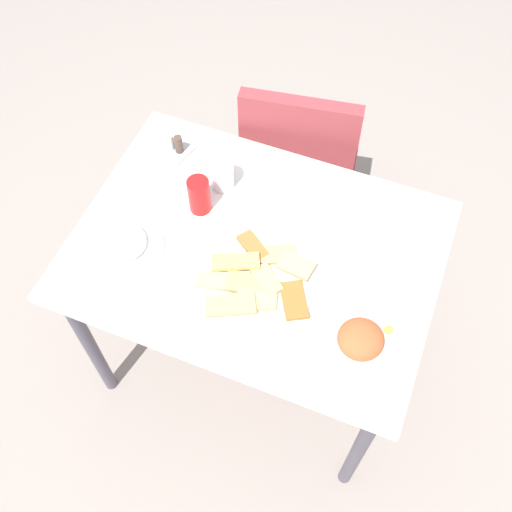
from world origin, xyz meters
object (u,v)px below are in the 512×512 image
(salad_plate_rice, at_px, (361,340))
(soda_can, at_px, (199,195))
(pide_platter, at_px, (257,280))
(dining_chair, at_px, (300,159))
(fork, at_px, (314,206))
(salad_plate_greens, at_px, (127,243))
(spoon, at_px, (318,197))
(drinking_glass, at_px, (222,175))
(paper_napkin, at_px, (316,202))
(condiment_caddy, at_px, (175,147))
(dining_table, at_px, (256,265))

(salad_plate_rice, xyz_separation_m, soda_can, (-0.58, 0.25, 0.04))
(pide_platter, relative_size, soda_can, 2.78)
(dining_chair, xyz_separation_m, fork, (0.16, -0.38, 0.26))
(salad_plate_greens, distance_m, spoon, 0.59)
(drinking_glass, bearing_deg, salad_plate_greens, -118.16)
(dining_chair, distance_m, paper_napkin, 0.48)
(drinking_glass, distance_m, fork, 0.29)
(soda_can, xyz_separation_m, fork, (0.32, 0.13, -0.06))
(salad_plate_greens, relative_size, drinking_glass, 2.16)
(dining_chair, relative_size, pide_platter, 2.64)
(salad_plate_rice, bearing_deg, condiment_caddy, 150.18)
(pide_platter, xyz_separation_m, spoon, (0.06, 0.34, -0.01))
(pide_platter, distance_m, paper_napkin, 0.33)
(pide_platter, distance_m, soda_can, 0.31)
(soda_can, xyz_separation_m, spoon, (0.32, 0.16, -0.06))
(drinking_glass, xyz_separation_m, spoon, (0.29, 0.06, -0.04))
(dining_table, height_order, dining_chair, dining_chair)
(dining_chair, height_order, fork, dining_chair)
(fork, distance_m, condiment_caddy, 0.49)
(soda_can, xyz_separation_m, condiment_caddy, (-0.17, 0.17, -0.04))
(dining_table, relative_size, soda_can, 8.63)
(dining_chair, bearing_deg, spoon, -64.69)
(pide_platter, height_order, salad_plate_greens, salad_plate_greens)
(pide_platter, xyz_separation_m, salad_plate_rice, (0.32, -0.07, 0.01))
(salad_plate_rice, distance_m, condiment_caddy, 0.86)
(pide_platter, distance_m, salad_plate_rice, 0.33)
(dining_chair, relative_size, paper_napkin, 5.67)
(pide_platter, bearing_deg, fork, 78.15)
(soda_can, bearing_deg, fork, 22.00)
(pide_platter, height_order, salad_plate_rice, salad_plate_rice)
(salad_plate_greens, bearing_deg, soda_can, 55.85)
(drinking_glass, xyz_separation_m, condiment_caddy, (-0.20, 0.07, -0.03))
(dining_chair, xyz_separation_m, spoon, (0.16, -0.35, 0.26))
(soda_can, distance_m, drinking_glass, 0.11)
(dining_table, xyz_separation_m, salad_plate_greens, (-0.35, -0.13, 0.11))
(dining_table, relative_size, paper_napkin, 6.67)
(pide_platter, distance_m, condiment_caddy, 0.55)
(dining_table, height_order, soda_can, soda_can)
(salad_plate_rice, bearing_deg, salad_plate_greens, 176.18)
(salad_plate_rice, bearing_deg, fork, 124.01)
(drinking_glass, height_order, condiment_caddy, drinking_glass)
(soda_can, relative_size, condiment_caddy, 1.11)
(salad_plate_greens, xyz_separation_m, soda_can, (0.14, 0.20, 0.04))
(dining_chair, bearing_deg, fork, -66.81)
(dining_table, distance_m, spoon, 0.28)
(dining_chair, bearing_deg, soda_can, -106.89)
(fork, bearing_deg, condiment_caddy, 162.19)
(dining_chair, bearing_deg, dining_table, -84.73)
(salad_plate_greens, height_order, soda_can, soda_can)
(salad_plate_rice, relative_size, condiment_caddy, 1.93)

